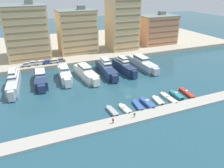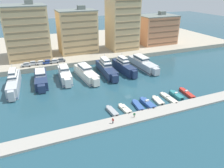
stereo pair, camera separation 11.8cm
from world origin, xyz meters
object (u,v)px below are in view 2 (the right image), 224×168
Objects in this scene: car_grey_center_right at (61,60)px; car_silver_far_left at (26,64)px; motorboat_cream_center at (158,101)px; pedestrian_near_edge at (134,115)px; motorboat_red_right at (187,93)px; car_silver_center at (54,61)px; yacht_white_mid_left at (65,75)px; yacht_silver_mid_right at (143,64)px; motorboat_blue_mid_left at (138,105)px; motorboat_teal_mid_right at (176,95)px; yacht_navy_center_right at (124,67)px; motorboat_cream_left at (125,109)px; motorboat_grey_far_left at (112,111)px; yacht_silver_far_left at (14,82)px; yacht_navy_center at (106,69)px; yacht_navy_left at (41,79)px; car_silver_left at (33,63)px; car_blue_center_left at (47,62)px; pedestrian_mid_deck at (113,120)px; motorboat_cream_center_right at (169,98)px; yacht_ivory_center_left at (86,73)px; car_white_mid_left at (41,62)px; motorboat_blue_center_left at (147,103)px.

car_silver_far_left is at bearing -177.94° from car_grey_center_right.
pedestrian_near_edge is at bearing -153.24° from motorboat_cream_center.
car_silver_center is at bearing 129.89° from motorboat_red_right.
yacht_white_mid_left is 0.79× the size of yacht_silver_mid_right.
motorboat_blue_mid_left is (-19.06, -29.94, -1.70)m from yacht_silver_mid_right.
motorboat_cream_center is 7.81m from motorboat_teal_mid_right.
yacht_navy_center_right is 3.05× the size of motorboat_cream_left.
motorboat_grey_far_left is 24.26m from motorboat_teal_mid_right.
car_grey_center_right is at bearing 84.28° from yacht_white_mid_left.
yacht_white_mid_left is at bearing 129.35° from motorboat_cream_center.
yacht_navy_center is at bearing 0.61° from yacht_silver_far_left.
motorboat_red_right is (45.62, -29.51, -1.44)m from yacht_navy_left.
yacht_navy_left is at bearing -84.83° from car_silver_left.
yacht_silver_mid_right is 13.75× the size of pedestrian_near_edge.
motorboat_teal_mid_right is 58.37m from car_blue_center_left.
yacht_navy_center is 32.22m from motorboat_teal_mid_right.
yacht_silver_far_left reaches higher than pedestrian_mid_deck.
motorboat_cream_center_right is 7.97m from motorboat_red_right.
car_silver_left is 55.57m from pedestrian_mid_deck.
yacht_navy_center is (36.45, 0.39, -0.16)m from yacht_silver_far_left.
car_blue_center_left is 2.99m from car_silver_center.
motorboat_red_right is 1.95× the size of car_silver_far_left.
yacht_ivory_center_left reaches higher than car_white_mid_left.
pedestrian_mid_deck is at bearing -68.05° from yacht_navy_left.
motorboat_cream_center is at bearing 1.84° from motorboat_blue_mid_left.
motorboat_grey_far_left is at bearing 69.01° from pedestrian_mid_deck.
yacht_silver_far_left is 19.59m from car_silver_left.
yacht_navy_center reaches higher than car_grey_center_right.
yacht_navy_center reaches higher than pedestrian_mid_deck.
yacht_silver_far_left reaches higher than car_white_mid_left.
motorboat_blue_center_left is at bearing -101.09° from yacht_navy_center_right.
motorboat_red_right reaches higher than motorboat_grey_far_left.
yacht_silver_mid_right is 5.29× the size of car_grey_center_right.
car_silver_left is (-27.29, 47.04, 2.72)m from motorboat_blue_mid_left.
yacht_ivory_center_left is 26.70m from car_silver_left.
car_white_mid_left is at bearing 130.95° from yacht_ivory_center_left.
motorboat_blue_center_left is at bearing -56.96° from car_silver_left.
yacht_white_mid_left is at bearing -84.83° from car_silver_center.
car_silver_far_left is (-49.13, 16.23, 1.01)m from yacht_silver_mid_right.
yacht_silver_far_left reaches higher than yacht_ivory_center_left.
car_silver_left is (-34.91, 46.79, 2.77)m from motorboat_cream_center.
car_silver_center reaches higher than motorboat_teal_mid_right.
pedestrian_mid_deck is at bearing -129.94° from yacht_silver_mid_right.
car_blue_center_left is (-12.86, 17.89, 1.01)m from yacht_ivory_center_left.
motorboat_cream_left is at bearing -179.40° from motorboat_blue_center_left.
yacht_ivory_center_left reaches higher than motorboat_cream_left.
yacht_navy_center is at bearing 79.16° from motorboat_cream_left.
car_silver_left is (2.78, 0.87, 0.00)m from car_silver_far_left.
motorboat_blue_center_left is (29.15, -30.36, -1.37)m from yacht_navy_left.
car_silver_far_left is 1.03× the size of car_blue_center_left.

